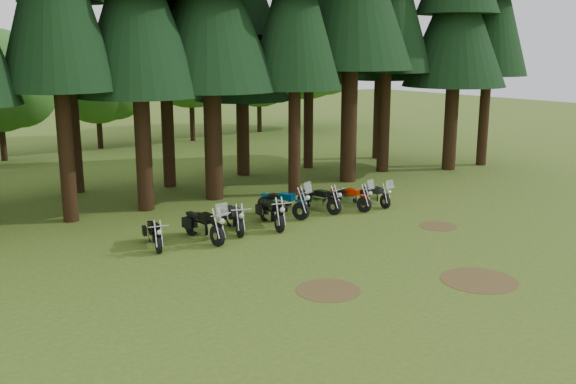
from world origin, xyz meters
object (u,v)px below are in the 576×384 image
(motorcycle_6, at_px, (349,198))
(motorcycle_3, at_px, (272,214))
(motorcycle_1, at_px, (204,226))
(motorcycle_2, at_px, (234,219))
(motorcycle_7, at_px, (375,195))
(motorcycle_4, at_px, (283,204))
(motorcycle_5, at_px, (319,200))
(motorcycle_0, at_px, (154,235))

(motorcycle_6, bearing_deg, motorcycle_3, 170.30)
(motorcycle_6, bearing_deg, motorcycle_1, 169.76)
(motorcycle_1, distance_m, motorcycle_3, 2.92)
(motorcycle_2, distance_m, motorcycle_7, 6.92)
(motorcycle_2, distance_m, motorcycle_4, 2.68)
(motorcycle_1, bearing_deg, motorcycle_2, 10.72)
(motorcycle_4, bearing_deg, motorcycle_5, -24.85)
(motorcycle_5, height_order, motorcycle_7, motorcycle_7)
(motorcycle_2, relative_size, motorcycle_4, 0.89)
(motorcycle_2, bearing_deg, motorcycle_1, -148.39)
(motorcycle_0, height_order, motorcycle_2, motorcycle_2)
(motorcycle_0, height_order, motorcycle_3, motorcycle_3)
(motorcycle_1, relative_size, motorcycle_6, 1.12)
(motorcycle_3, bearing_deg, motorcycle_1, -163.37)
(motorcycle_5, distance_m, motorcycle_6, 1.33)
(motorcycle_1, height_order, motorcycle_7, motorcycle_1)
(motorcycle_5, bearing_deg, motorcycle_0, 171.84)
(motorcycle_1, xyz_separation_m, motorcycle_2, (1.46, 0.35, -0.06))
(motorcycle_0, height_order, motorcycle_4, motorcycle_4)
(motorcycle_0, relative_size, motorcycle_6, 0.90)
(motorcycle_2, relative_size, motorcycle_3, 0.93)
(motorcycle_3, xyz_separation_m, motorcycle_4, (1.16, 0.84, 0.03))
(motorcycle_1, height_order, motorcycle_4, motorcycle_1)
(motorcycle_1, xyz_separation_m, motorcycle_3, (2.92, 0.07, -0.03))
(motorcycle_7, bearing_deg, motorcycle_5, 174.03)
(motorcycle_4, bearing_deg, motorcycle_0, 166.57)
(motorcycle_4, xyz_separation_m, motorcycle_6, (2.91, -0.65, -0.05))
(motorcycle_1, height_order, motorcycle_3, motorcycle_1)
(motorcycle_1, xyz_separation_m, motorcycle_5, (5.75, 0.74, -0.06))
(motorcycle_0, xyz_separation_m, motorcycle_5, (7.46, 0.40, 0.04))
(motorcycle_6, relative_size, motorcycle_7, 1.11)
(motorcycle_6, bearing_deg, motorcycle_5, 146.52)
(motorcycle_0, bearing_deg, motorcycle_5, 18.14)
(motorcycle_3, bearing_deg, motorcycle_2, -175.44)
(motorcycle_2, bearing_deg, motorcycle_6, 17.37)
(motorcycle_2, bearing_deg, motorcycle_7, 16.57)
(motorcycle_5, bearing_deg, motorcycle_2, 173.96)
(motorcycle_0, relative_size, motorcycle_2, 0.92)
(motorcycle_7, bearing_deg, motorcycle_2, -174.84)
(motorcycle_1, height_order, motorcycle_5, motorcycle_1)
(motorcycle_5, distance_m, motorcycle_7, 2.69)
(motorcycle_1, bearing_deg, motorcycle_5, 4.68)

